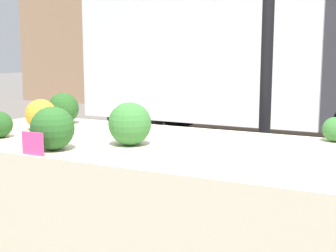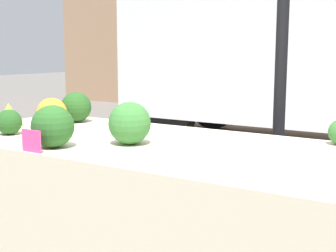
{
  "view_description": "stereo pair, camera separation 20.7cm",
  "coord_description": "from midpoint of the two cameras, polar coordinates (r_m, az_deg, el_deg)",
  "views": [
    {
      "loc": [
        0.91,
        -1.84,
        1.28
      ],
      "look_at": [
        0.0,
        0.0,
        0.95
      ],
      "focal_mm": 50.0,
      "sensor_mm": 36.0,
      "label": 1
    },
    {
      "loc": [
        1.09,
        -1.73,
        1.28
      ],
      "look_at": [
        0.0,
        0.0,
        0.95
      ],
      "focal_mm": 50.0,
      "sensor_mm": 36.0,
      "label": 2
    }
  ],
  "objects": [
    {
      "name": "tent_pole",
      "position": [
        2.81,
        9.85,
        6.61
      ],
      "size": [
        0.07,
        0.07,
        2.32
      ],
      "color": "black",
      "rests_on": "ground_plane"
    },
    {
      "name": "parked_truck",
      "position": [
        6.61,
        8.82,
        9.71
      ],
      "size": [
        4.56,
        1.83,
        2.55
      ],
      "color": "white",
      "rests_on": "ground_plane"
    },
    {
      "name": "market_table",
      "position": [
        2.05,
        -3.79,
        -5.17
      ],
      "size": [
        2.34,
        0.93,
        0.87
      ],
      "color": "beige",
      "rests_on": "ground_plane"
    },
    {
      "name": "orange_cauliflower",
      "position": [
        2.56,
        -17.5,
        1.32
      ],
      "size": [
        0.16,
        0.16,
        0.16
      ],
      "color": "orange",
      "rests_on": "market_table"
    },
    {
      "name": "broccoli_head_0",
      "position": [
        2.06,
        -7.57,
        0.24
      ],
      "size": [
        0.19,
        0.19,
        0.19
      ],
      "color": "#387533",
      "rests_on": "market_table"
    },
    {
      "name": "broccoli_head_1",
      "position": [
        2.02,
        -16.79,
        -0.29
      ],
      "size": [
        0.18,
        0.18,
        0.18
      ],
      "color": "#285B23",
      "rests_on": "market_table"
    },
    {
      "name": "broccoli_head_3",
      "position": [
        2.74,
        -14.79,
        2.08
      ],
      "size": [
        0.18,
        0.18,
        0.18
      ],
      "color": "#23511E",
      "rests_on": "market_table"
    },
    {
      "name": "broccoli_head_4",
      "position": [
        2.22,
        17.22,
        -0.42
      ],
      "size": [
        0.11,
        0.11,
        0.11
      ],
      "color": "#336B2D",
      "rests_on": "market_table"
    },
    {
      "name": "price_sign",
      "position": [
        1.95,
        -19.13,
        -2.08
      ],
      "size": [
        0.11,
        0.01,
        0.09
      ],
      "color": "#EF4793",
      "rests_on": "market_table"
    }
  ]
}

